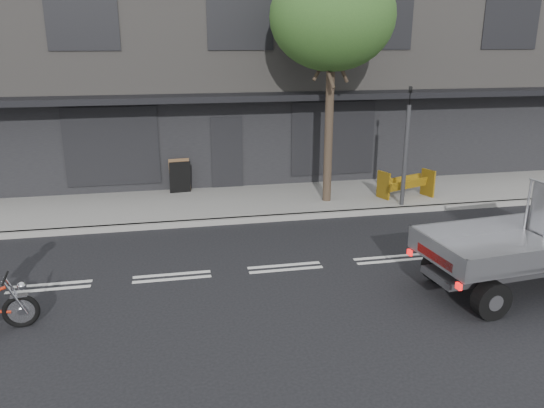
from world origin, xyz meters
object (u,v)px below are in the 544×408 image
Objects in this scene: construction_barrier at (409,185)px; sandwich_board at (180,177)px; traffic_light_pole at (405,154)px; street_tree at (332,17)px.

construction_barrier is 6.93m from sandwich_board.
sandwich_board is at bearing 158.48° from traffic_light_pole.
street_tree is 4.23m from traffic_light_pole.
traffic_light_pole is 2.29× the size of construction_barrier.
construction_barrier is 1.51× the size of sandwich_board.
construction_barrier is at bearing -22.74° from sandwich_board.
construction_barrier is (2.42, -0.37, -4.70)m from street_tree.
street_tree is 4.41× the size of construction_barrier.
street_tree is at bearing 171.30° from construction_barrier.
traffic_light_pole is 3.45× the size of sandwich_board.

